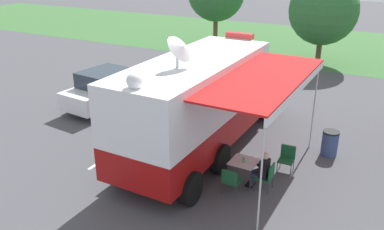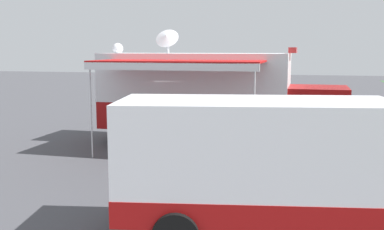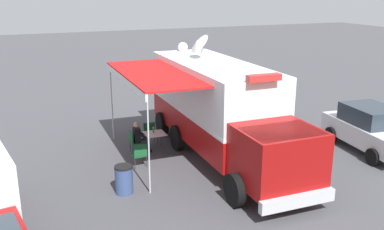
# 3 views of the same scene
# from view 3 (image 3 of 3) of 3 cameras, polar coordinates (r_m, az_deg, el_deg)

# --- Properties ---
(ground_plane) EXTENTS (100.00, 100.00, 0.00)m
(ground_plane) POSITION_cam_3_polar(r_m,az_deg,el_deg) (17.35, 2.58, -4.56)
(ground_plane) COLOR #47474C
(lot_stripe) EXTENTS (0.22, 4.80, 0.01)m
(lot_stripe) POSITION_cam_3_polar(r_m,az_deg,el_deg) (18.61, 9.94, -3.31)
(lot_stripe) COLOR silver
(lot_stripe) RESTS_ON ground
(command_truck) EXTENTS (4.97, 9.54, 4.53)m
(command_truck) POSITION_cam_3_polar(r_m,az_deg,el_deg) (16.09, 3.66, 1.01)
(command_truck) COLOR #9E0F0F
(command_truck) RESTS_ON ground
(folding_table) EXTENTS (0.82, 0.82, 0.73)m
(folding_table) POSITION_cam_3_polar(r_m,az_deg,el_deg) (17.06, -4.91, -2.58)
(folding_table) COLOR silver
(folding_table) RESTS_ON ground
(water_bottle) EXTENTS (0.07, 0.07, 0.22)m
(water_bottle) POSITION_cam_3_polar(r_m,az_deg,el_deg) (17.08, -5.09, -1.99)
(water_bottle) COLOR #3F9959
(water_bottle) RESTS_ON folding_table
(folding_chair_at_table) EXTENTS (0.49, 0.49, 0.87)m
(folding_chair_at_table) POSITION_cam_3_polar(r_m,az_deg,el_deg) (16.99, -7.58, -3.31)
(folding_chair_at_table) COLOR #19562D
(folding_chair_at_table) RESTS_ON ground
(folding_chair_beside_table) EXTENTS (0.49, 0.49, 0.87)m
(folding_chair_beside_table) POSITION_cam_3_polar(r_m,az_deg,el_deg) (17.89, -5.54, -2.22)
(folding_chair_beside_table) COLOR #19562D
(folding_chair_beside_table) RESTS_ON ground
(folding_chair_spare_by_truck) EXTENTS (0.50, 0.50, 0.87)m
(folding_chair_spare_by_truck) POSITION_cam_3_polar(r_m,az_deg,el_deg) (15.66, -6.90, -5.03)
(folding_chair_spare_by_truck) COLOR #19562D
(folding_chair_spare_by_truck) RESTS_ON ground
(seated_responder) EXTENTS (0.67, 0.56, 1.25)m
(seated_responder) POSITION_cam_3_polar(r_m,az_deg,el_deg) (16.99, -6.98, -2.80)
(seated_responder) COLOR black
(seated_responder) RESTS_ON ground
(trash_bin) EXTENTS (0.57, 0.57, 0.91)m
(trash_bin) POSITION_cam_3_polar(r_m,az_deg,el_deg) (13.84, -8.92, -8.36)
(trash_bin) COLOR #384C7F
(trash_bin) RESTS_ON ground
(car_behind_truck) EXTENTS (2.36, 4.37, 1.76)m
(car_behind_truck) POSITION_cam_3_polar(r_m,az_deg,el_deg) (18.42, 22.48, -1.69)
(car_behind_truck) COLOR silver
(car_behind_truck) RESTS_ON ground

